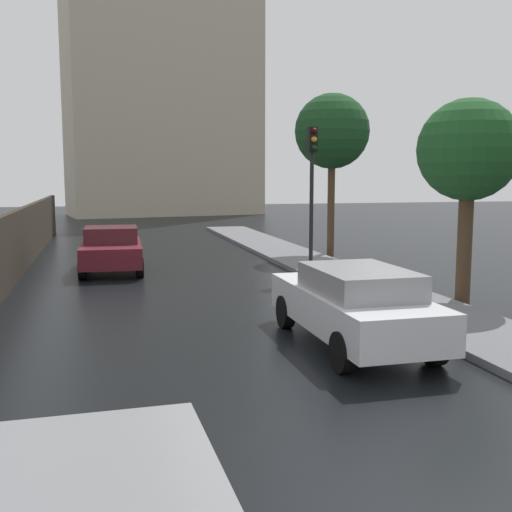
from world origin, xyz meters
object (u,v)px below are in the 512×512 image
car_maroon_far_ahead (111,249)px  street_tree_far (469,152)px  traffic_light (312,172)px  street_tree_mid (332,132)px  car_white_near_kerb (354,304)px

car_maroon_far_ahead → street_tree_far: size_ratio=0.81×
traffic_light → street_tree_mid: 5.10m
traffic_light → street_tree_far: (2.21, -4.74, 0.44)m
street_tree_far → traffic_light: bearing=115.0°
car_maroon_far_ahead → street_tree_mid: 9.34m
car_maroon_far_ahead → traffic_light: bearing=161.5°
car_maroon_far_ahead → traffic_light: 6.76m
traffic_light → car_white_near_kerb: bearing=-103.7°
car_white_near_kerb → street_tree_far: 5.74m
car_white_near_kerb → street_tree_mid: (4.15, 11.95, 3.90)m
street_tree_mid → street_tree_far: bearing=-90.5°
traffic_light → street_tree_mid: bearing=62.0°
car_white_near_kerb → traffic_light: (1.87, 7.64, 2.39)m
street_tree_mid → street_tree_far: street_tree_mid is taller
car_maroon_far_ahead → street_tree_mid: street_tree_mid is taller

